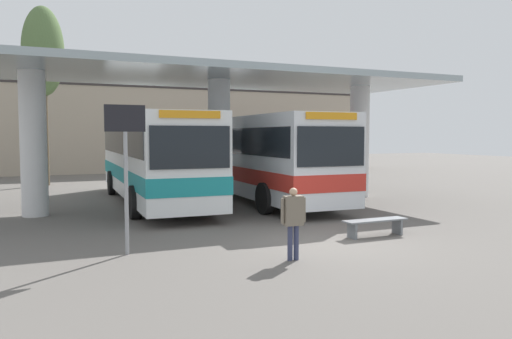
{
  "coord_description": "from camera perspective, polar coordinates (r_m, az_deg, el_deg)",
  "views": [
    {
      "loc": [
        -6.69,
        -10.55,
        2.71
      ],
      "look_at": [
        0.0,
        4.24,
        1.6
      ],
      "focal_mm": 35.0,
      "sensor_mm": 36.0,
      "label": 1
    }
  ],
  "objects": [
    {
      "name": "transit_bus_left_bay",
      "position": [
        20.51,
        -11.76,
        1.65
      ],
      "size": [
        3.2,
        12.48,
        3.45
      ],
      "rotation": [
        0.0,
        0.0,
        3.1
      ],
      "color": "white",
      "rests_on": "ground_plane"
    },
    {
      "name": "station_canopy",
      "position": [
        19.5,
        -4.25,
        8.58
      ],
      "size": [
        18.2,
        6.77,
        5.09
      ],
      "color": "silver",
      "rests_on": "ground_plane"
    },
    {
      "name": "info_sign_platform",
      "position": [
        11.59,
        -14.69,
        2.24
      ],
      "size": [
        0.9,
        0.09,
        3.39
      ],
      "color": "gray",
      "rests_on": "ground_plane"
    },
    {
      "name": "waiting_bench_near_pillar",
      "position": [
        13.84,
        13.48,
        -6.02
      ],
      "size": [
        1.87,
        0.44,
        0.46
      ],
      "color": "slate",
      "rests_on": "ground_plane"
    },
    {
      "name": "pedestrian_waiting",
      "position": [
        10.85,
        4.28,
        -5.34
      ],
      "size": [
        0.59,
        0.26,
        1.58
      ],
      "rotation": [
        0.0,
        0.0,
        -0.08
      ],
      "color": "#333856",
      "rests_on": "ground_plane"
    },
    {
      "name": "ground_plane",
      "position": [
        12.78,
        7.94,
        -8.37
      ],
      "size": [
        100.0,
        100.0,
        0.0
      ],
      "primitive_type": "plane",
      "color": "#605B56"
    },
    {
      "name": "parked_car_street",
      "position": [
        36.0,
        -0.81,
        1.19
      ],
      "size": [
        4.15,
        2.08,
        2.1
      ],
      "rotation": [
        0.0,
        0.0,
        -0.0
      ],
      "color": "maroon",
      "rests_on": "ground_plane"
    },
    {
      "name": "townhouse_backdrop",
      "position": [
        37.44,
        -14.12,
        6.9
      ],
      "size": [
        40.0,
        0.58,
        8.13
      ],
      "color": "tan",
      "rests_on": "ground_plane"
    },
    {
      "name": "poplar_tree_behind_left",
      "position": [
        29.62,
        -23.17,
        12.1
      ],
      "size": [
        2.17,
        2.17,
        9.59
      ],
      "color": "brown",
      "rests_on": "ground_plane"
    },
    {
      "name": "transit_bus_center_bay",
      "position": [
        20.87,
        0.32,
        1.77
      ],
      "size": [
        3.13,
        11.85,
        3.45
      ],
      "rotation": [
        0.0,
        0.0,
        3.11
      ],
      "color": "silver",
      "rests_on": "ground_plane"
    }
  ]
}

